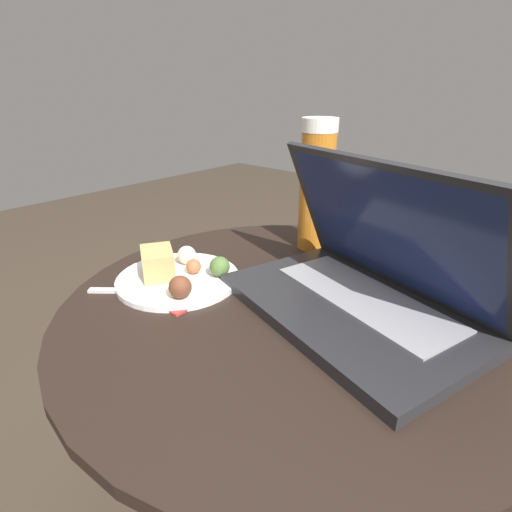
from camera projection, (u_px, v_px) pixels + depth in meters
The scene contains 6 objects.
table at pixel (291, 382), 0.68m from camera, with size 0.71×0.71×0.57m.
napkin at pixel (172, 285), 0.66m from camera, with size 0.16×0.12×0.00m.
laptop at pixel (361, 282), 0.57m from camera, with size 0.41×0.32×0.22m.
beer_glass at pixel (316, 186), 0.77m from camera, with size 0.07×0.07×0.25m.
snack_plate at pixel (177, 273), 0.67m from camera, with size 0.21×0.21×0.06m.
fork at pixel (148, 291), 0.64m from camera, with size 0.14×0.12×0.00m.
Camera 1 is at (0.31, -0.44, 0.88)m, focal length 28.00 mm.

